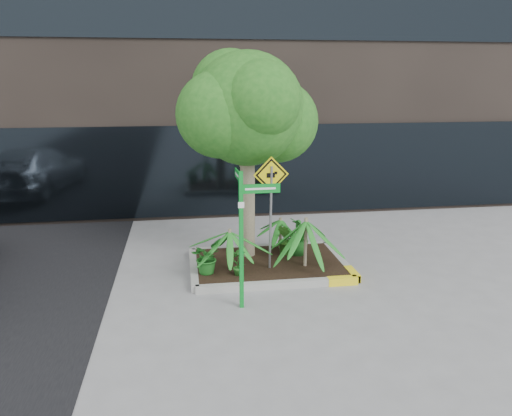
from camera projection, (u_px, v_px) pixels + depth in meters
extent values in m
plane|color=gray|center=(261.00, 274.00, 10.44)|extent=(80.00, 80.00, 0.00)
cube|color=#9E9E99|center=(260.00, 248.00, 11.79)|extent=(3.20, 0.15, 0.15)
cube|color=#9E9E99|center=(278.00, 285.00, 9.69)|extent=(3.20, 0.15, 0.15)
cube|color=#9E9E99|center=(194.00, 269.00, 10.51)|extent=(0.15, 2.20, 0.15)
cube|color=#9E9E99|center=(340.00, 261.00, 10.97)|extent=(0.15, 2.20, 0.15)
cube|color=yellow|center=(342.00, 281.00, 9.88)|extent=(0.60, 0.17, 0.15)
cube|color=black|center=(268.00, 263.00, 10.73)|extent=(3.05, 2.05, 0.06)
cylinder|color=gray|center=(248.00, 197.00, 10.81)|extent=(0.32, 0.32, 2.96)
cylinder|color=gray|center=(252.00, 147.00, 10.55)|extent=(0.56, 0.16, 0.96)
sphere|color=#1F5E1A|center=(247.00, 109.00, 10.34)|extent=(2.37, 2.37, 2.37)
sphere|color=#1F5E1A|center=(277.00, 122.00, 10.80)|extent=(1.78, 1.78, 1.78)
sphere|color=#1F5E1A|center=(220.00, 115.00, 10.09)|extent=(1.78, 1.78, 1.78)
sphere|color=#1F5E1A|center=(261.00, 100.00, 9.75)|extent=(1.58, 1.58, 1.58)
sphere|color=#1F5E1A|center=(230.00, 89.00, 10.67)|extent=(1.68, 1.68, 1.68)
cylinder|color=gray|center=(305.00, 242.00, 10.36)|extent=(0.07, 0.07, 1.05)
cylinder|color=gray|center=(230.00, 249.00, 10.16)|extent=(0.07, 0.07, 0.87)
cylinder|color=gray|center=(280.00, 233.00, 11.50)|extent=(0.07, 0.07, 0.73)
imported|color=#1B601C|center=(206.00, 257.00, 10.02)|extent=(0.83, 0.83, 0.69)
imported|color=#1C5E1D|center=(298.00, 236.00, 11.07)|extent=(0.60, 0.60, 0.84)
imported|color=#22631E|center=(238.00, 262.00, 9.90)|extent=(0.31, 0.31, 0.58)
imported|color=#275919|center=(285.00, 240.00, 11.06)|extent=(0.44, 0.44, 0.70)
cube|color=#0D8F27|center=(241.00, 242.00, 8.61)|extent=(0.07, 0.07, 2.46)
cube|color=#0D8F27|center=(260.00, 189.00, 8.43)|extent=(0.69, 0.04, 0.16)
cube|color=#0D8F27|center=(238.00, 175.00, 8.65)|extent=(0.04, 0.69, 0.16)
cube|color=white|center=(260.00, 189.00, 8.42)|extent=(0.53, 0.01, 0.04)
cube|color=white|center=(237.00, 175.00, 8.65)|extent=(0.01, 0.53, 0.04)
cube|color=white|center=(241.00, 205.00, 8.41)|extent=(0.11, 0.01, 0.11)
cylinder|color=slate|center=(271.00, 219.00, 10.05)|extent=(0.06, 0.16, 2.15)
cube|color=yellow|center=(271.00, 175.00, 9.80)|extent=(0.72, 0.09, 0.72)
cube|color=black|center=(271.00, 175.00, 9.79)|extent=(0.64, 0.07, 0.64)
cube|color=yellow|center=(271.00, 175.00, 9.78)|extent=(0.54, 0.06, 0.54)
cube|color=black|center=(271.00, 175.00, 9.78)|extent=(0.17, 0.02, 0.10)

